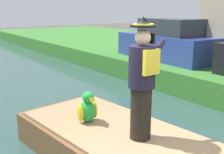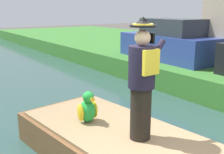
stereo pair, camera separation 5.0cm
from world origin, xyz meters
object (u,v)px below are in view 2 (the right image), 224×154
object	(u,v)px
parked_car_blue	(170,42)
parrot_plush	(88,109)
boat	(123,149)
person_pirate	(142,81)

from	to	relation	value
parked_car_blue	parrot_plush	bearing A→B (deg)	-150.05
parrot_plush	parked_car_blue	bearing A→B (deg)	29.95
boat	person_pirate	xyz separation A→B (m)	(0.09, -0.31, 1.23)
boat	parrot_plush	bearing A→B (deg)	109.71
parrot_plush	person_pirate	bearing A→B (deg)	-71.28
person_pirate	parrot_plush	size ratio (longest dim) A/B	3.25
person_pirate	parked_car_blue	size ratio (longest dim) A/B	0.45
parrot_plush	boat	bearing A→B (deg)	-70.29
person_pirate	parrot_plush	bearing A→B (deg)	120.44
boat	parrot_plush	distance (m)	0.94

